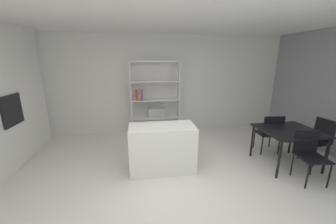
# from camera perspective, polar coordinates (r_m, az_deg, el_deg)

# --- Properties ---
(ground_plane) EXTENTS (10.27, 10.27, 0.00)m
(ground_plane) POSITION_cam_1_polar(r_m,az_deg,el_deg) (3.51, 3.43, -22.20)
(ground_plane) COLOR silver
(ceiling_slab) EXTENTS (7.46, 5.98, 0.06)m
(ceiling_slab) POSITION_cam_1_polar(r_m,az_deg,el_deg) (2.89, 4.44, 29.78)
(ceiling_slab) COLOR white
(ceiling_slab) RESTS_ON ground_plane
(back_partition) EXTENTS (7.46, 0.06, 2.83)m
(back_partition) POSITION_cam_1_polar(r_m,az_deg,el_deg) (5.76, -2.48, 7.98)
(back_partition) COLOR silver
(back_partition) RESTS_ON ground_plane
(built_in_oven) EXTENTS (0.06, 0.59, 0.59)m
(built_in_oven) POSITION_cam_1_polar(r_m,az_deg,el_deg) (4.76, -38.84, 0.44)
(built_in_oven) COLOR black
(built_in_oven) RESTS_ON ground_plane
(kitchen_island) EXTENTS (1.26, 0.62, 0.91)m
(kitchen_island) POSITION_cam_1_polar(r_m,az_deg,el_deg) (3.87, -1.71, -10.48)
(kitchen_island) COLOR white
(kitchen_island) RESTS_ON ground_plane
(open_bookshelf) EXTENTS (1.34, 0.31, 2.09)m
(open_bookshelf) POSITION_cam_1_polar(r_m,az_deg,el_deg) (5.47, -4.07, 2.68)
(open_bookshelf) COLOR white
(open_bookshelf) RESTS_ON ground_plane
(dining_table) EXTENTS (1.10, 0.99, 0.76)m
(dining_table) POSITION_cam_1_polar(r_m,az_deg,el_deg) (4.64, 31.80, -5.30)
(dining_table) COLOR black
(dining_table) RESTS_ON ground_plane
(dining_chair_far) EXTENTS (0.50, 0.48, 0.92)m
(dining_chair_far) POSITION_cam_1_polar(r_m,az_deg,el_deg) (5.05, 27.79, -4.96)
(dining_chair_far) COLOR black
(dining_chair_far) RESTS_ON ground_plane
(dining_chair_near) EXTENTS (0.49, 0.49, 0.90)m
(dining_chair_near) POSITION_cam_1_polar(r_m,az_deg,el_deg) (4.35, 36.00, -9.31)
(dining_chair_near) COLOR black
(dining_chair_near) RESTS_ON ground_plane
(dining_chair_window_side) EXTENTS (0.46, 0.46, 0.94)m
(dining_chair_window_side) POSITION_cam_1_polar(r_m,az_deg,el_deg) (5.20, 37.99, -5.79)
(dining_chair_window_side) COLOR black
(dining_chair_window_side) RESTS_ON ground_plane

